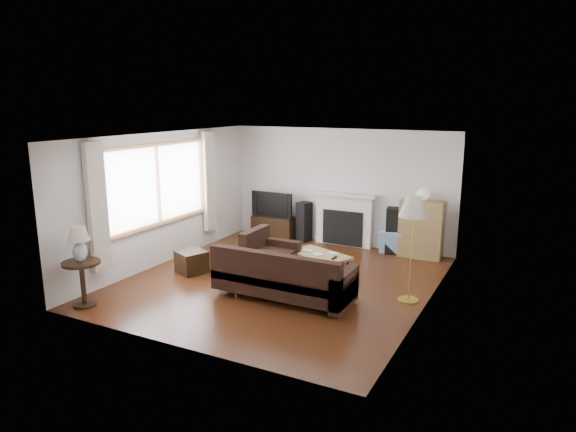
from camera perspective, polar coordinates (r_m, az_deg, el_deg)
The scene contains 17 objects.
room at distance 8.66m, azimuth -0.91°, elevation 0.58°, with size 5.10×5.60×2.54m.
window at distance 9.83m, azimuth -14.19°, elevation 3.43°, with size 0.12×2.74×1.54m, color brown.
curtain_near at distance 8.76m, azimuth -20.44°, elevation 0.91°, with size 0.10×0.35×2.10m, color beige.
curtain_far at distance 11.00m, azimuth -8.73°, elevation 3.83°, with size 0.10×0.35×2.10m, color beige.
fireplace at distance 11.10m, azimuth 6.24°, elevation -0.35°, with size 1.40×0.26×1.15m, color white.
tv_stand at distance 11.72m, azimuth -1.52°, elevation -1.23°, with size 0.99×0.45×0.50m, color black.
television at distance 11.60m, azimuth -1.54°, elevation 1.35°, with size 1.00×0.13×0.58m, color black.
speaker_left at distance 11.39m, azimuth 1.80°, elevation -0.63°, with size 0.24×0.29×0.88m, color black.
speaker_right at distance 10.69m, azimuth 11.56°, elevation -1.60°, with size 0.26×0.32×0.95m, color black.
bookshelf at distance 10.52m, azimuth 14.58°, elevation -1.43°, with size 0.84×0.40×1.15m, color olive.
globe_lamp at distance 10.37m, azimuth 14.79°, elevation 2.34°, with size 0.26×0.26×0.26m, color white.
sectional_sofa at distance 8.13m, azimuth -0.50°, elevation -6.57°, with size 2.39×1.75×0.77m, color black.
coffee_table at distance 9.19m, azimuth 3.50°, elevation -5.44°, with size 1.09×0.59×0.42m, color #9E814B.
footstool at distance 9.53m, azimuth -10.66°, elevation -5.03°, with size 0.48×0.48×0.40m, color black.
floor_lamp at distance 8.09m, azimuth 13.49°, elevation -3.71°, with size 0.43×0.43×1.66m, color #B59B3E.
side_table at distance 8.46m, azimuth -21.83°, elevation -6.99°, with size 0.56×0.56×0.70m, color black.
table_lamp at distance 8.28m, azimuth -22.18°, elevation -2.94°, with size 0.33×0.33×0.54m, color silver.
Camera 1 is at (4.00, -7.46, 3.07)m, focal length 32.00 mm.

